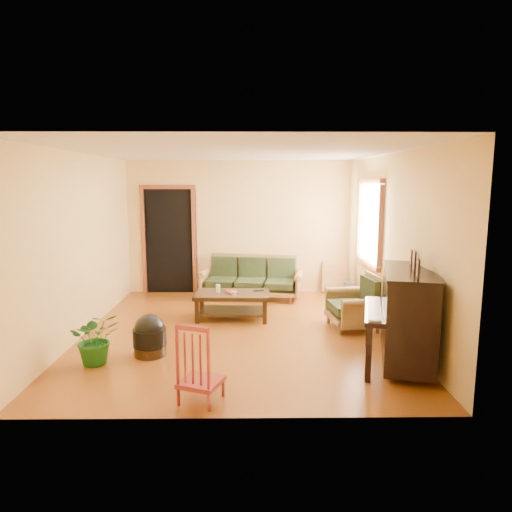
{
  "coord_description": "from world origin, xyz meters",
  "views": [
    {
      "loc": [
        0.17,
        -6.46,
        2.18
      ],
      "look_at": [
        0.24,
        0.2,
        1.1
      ],
      "focal_mm": 32.0,
      "sensor_mm": 36.0,
      "label": 1
    }
  ],
  "objects_px": {
    "sofa": "(251,278)",
    "armchair": "(353,301)",
    "red_chair": "(201,362)",
    "footstool": "(150,340)",
    "potted_plant": "(96,338)",
    "coffee_table": "(232,306)",
    "piano": "(407,319)",
    "ceramic_crock": "(349,288)"
  },
  "relations": [
    {
      "from": "sofa",
      "to": "armchair",
      "type": "relative_size",
      "value": 2.28
    },
    {
      "from": "armchair",
      "to": "red_chair",
      "type": "relative_size",
      "value": 0.99
    },
    {
      "from": "footstool",
      "to": "potted_plant",
      "type": "height_order",
      "value": "potted_plant"
    },
    {
      "from": "sofa",
      "to": "footstool",
      "type": "height_order",
      "value": "sofa"
    },
    {
      "from": "coffee_table",
      "to": "armchair",
      "type": "bearing_deg",
      "value": -14.71
    },
    {
      "from": "piano",
      "to": "ceramic_crock",
      "type": "distance_m",
      "value": 3.52
    },
    {
      "from": "sofa",
      "to": "potted_plant",
      "type": "relative_size",
      "value": 2.9
    },
    {
      "from": "coffee_table",
      "to": "red_chair",
      "type": "xyz_separation_m",
      "value": [
        -0.2,
        -2.8,
        0.2
      ]
    },
    {
      "from": "piano",
      "to": "potted_plant",
      "type": "distance_m",
      "value": 3.74
    },
    {
      "from": "piano",
      "to": "ceramic_crock",
      "type": "xyz_separation_m",
      "value": [
        0.07,
        3.49,
        -0.45
      ]
    },
    {
      "from": "piano",
      "to": "footstool",
      "type": "distance_m",
      "value": 3.18
    },
    {
      "from": "sofa",
      "to": "red_chair",
      "type": "distance_m",
      "value": 4.16
    },
    {
      "from": "sofa",
      "to": "footstool",
      "type": "bearing_deg",
      "value": -104.71
    },
    {
      "from": "armchair",
      "to": "footstool",
      "type": "height_order",
      "value": "armchair"
    },
    {
      "from": "sofa",
      "to": "piano",
      "type": "distance_m",
      "value": 3.75
    },
    {
      "from": "ceramic_crock",
      "to": "red_chair",
      "type": "bearing_deg",
      "value": -119.04
    },
    {
      "from": "footstool",
      "to": "red_chair",
      "type": "distance_m",
      "value": 1.49
    },
    {
      "from": "coffee_table",
      "to": "potted_plant",
      "type": "height_order",
      "value": "potted_plant"
    },
    {
      "from": "red_chair",
      "to": "armchair",
      "type": "bearing_deg",
      "value": 69.19
    },
    {
      "from": "coffee_table",
      "to": "potted_plant",
      "type": "distance_m",
      "value": 2.41
    },
    {
      "from": "sofa",
      "to": "ceramic_crock",
      "type": "bearing_deg",
      "value": 16.12
    },
    {
      "from": "armchair",
      "to": "potted_plant",
      "type": "relative_size",
      "value": 1.28
    },
    {
      "from": "piano",
      "to": "red_chair",
      "type": "xyz_separation_m",
      "value": [
        -2.35,
        -0.87,
        -0.17
      ]
    },
    {
      "from": "footstool",
      "to": "red_chair",
      "type": "height_order",
      "value": "red_chair"
    },
    {
      "from": "footstool",
      "to": "red_chair",
      "type": "bearing_deg",
      "value": -57.75
    },
    {
      "from": "potted_plant",
      "to": "piano",
      "type": "bearing_deg",
      "value": -1.65
    },
    {
      "from": "armchair",
      "to": "piano",
      "type": "xyz_separation_m",
      "value": [
        0.32,
        -1.45,
        0.18
      ]
    },
    {
      "from": "sofa",
      "to": "red_chair",
      "type": "relative_size",
      "value": 2.24
    },
    {
      "from": "coffee_table",
      "to": "piano",
      "type": "xyz_separation_m",
      "value": [
        2.16,
        -1.93,
        0.37
      ]
    },
    {
      "from": "footstool",
      "to": "coffee_table",
      "type": "bearing_deg",
      "value": 57.83
    },
    {
      "from": "piano",
      "to": "red_chair",
      "type": "relative_size",
      "value": 1.59
    },
    {
      "from": "armchair",
      "to": "piano",
      "type": "height_order",
      "value": "piano"
    },
    {
      "from": "sofa",
      "to": "piano",
      "type": "bearing_deg",
      "value": -51.08
    },
    {
      "from": "red_chair",
      "to": "potted_plant",
      "type": "distance_m",
      "value": 1.69
    },
    {
      "from": "red_chair",
      "to": "piano",
      "type": "bearing_deg",
      "value": 40.7
    },
    {
      "from": "coffee_table",
      "to": "ceramic_crock",
      "type": "bearing_deg",
      "value": 34.97
    },
    {
      "from": "coffee_table",
      "to": "footstool",
      "type": "xyz_separation_m",
      "value": [
        -0.98,
        -1.56,
        -0.02
      ]
    },
    {
      "from": "coffee_table",
      "to": "armchair",
      "type": "height_order",
      "value": "armchair"
    },
    {
      "from": "sofa",
      "to": "armchair",
      "type": "bearing_deg",
      "value": -40.38
    },
    {
      "from": "sofa",
      "to": "armchair",
      "type": "distance_m",
      "value": 2.37
    },
    {
      "from": "ceramic_crock",
      "to": "coffee_table",
      "type": "bearing_deg",
      "value": -145.03
    },
    {
      "from": "armchair",
      "to": "red_chair",
      "type": "bearing_deg",
      "value": -138.98
    }
  ]
}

